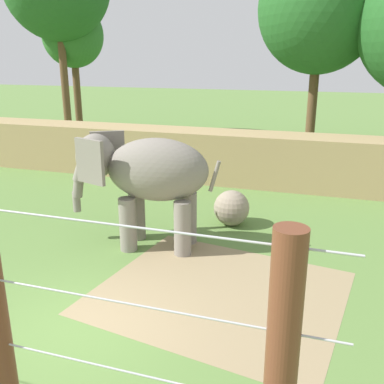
# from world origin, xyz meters

# --- Properties ---
(ground_plane) EXTENTS (120.00, 120.00, 0.00)m
(ground_plane) POSITION_xyz_m (0.00, 0.00, 0.00)
(ground_plane) COLOR #5B7F3D
(dirt_patch) EXTENTS (5.57, 5.04, 0.01)m
(dirt_patch) POSITION_xyz_m (2.19, 2.08, 0.00)
(dirt_patch) COLOR #937F5B
(dirt_patch) RESTS_ON ground
(embankment_wall) EXTENTS (36.00, 1.80, 1.98)m
(embankment_wall) POSITION_xyz_m (0.00, 10.56, 0.99)
(embankment_wall) COLOR tan
(embankment_wall) RESTS_ON ground
(elephant) EXTENTS (3.95, 1.83, 2.93)m
(elephant) POSITION_xyz_m (-0.22, 3.88, 1.94)
(elephant) COLOR gray
(elephant) RESTS_ON ground
(enrichment_ball) EXTENTS (1.05, 1.05, 1.05)m
(enrichment_ball) POSITION_xyz_m (1.56, 5.96, 0.53)
(enrichment_ball) COLOR gray
(enrichment_ball) RESTS_ON ground
(tree_left_of_centre) EXTENTS (5.53, 5.53, 9.78)m
(tree_left_of_centre) POSITION_xyz_m (3.19, 15.85, 6.85)
(tree_left_of_centre) COLOR brown
(tree_left_of_centre) RESTS_ON ground
(tree_right_of_centre) EXTENTS (3.69, 3.69, 7.98)m
(tree_right_of_centre) POSITION_xyz_m (-11.30, 18.53, 5.98)
(tree_right_of_centre) COLOR brown
(tree_right_of_centre) RESTS_ON ground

